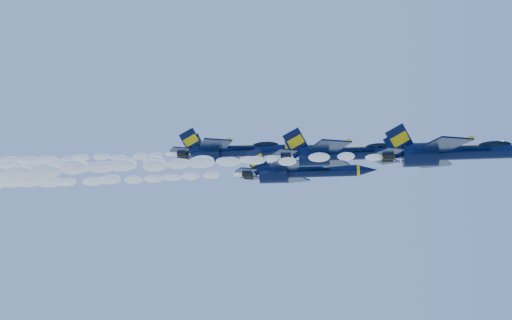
# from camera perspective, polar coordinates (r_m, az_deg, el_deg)

# --- Properties ---
(jet_lead) EXTENTS (15.23, 12.49, 5.66)m
(jet_lead) POSITION_cam_1_polar(r_m,az_deg,el_deg) (57.60, 19.06, 0.70)
(jet_lead) COLOR black
(smoke_trail_jet_lead) EXTENTS (56.39, 1.94, 1.75)m
(smoke_trail_jet_lead) POSITION_cam_1_polar(r_m,az_deg,el_deg) (61.06, -14.76, -0.79)
(smoke_trail_jet_lead) COLOR white
(jet_second) EXTENTS (15.44, 12.67, 5.74)m
(jet_second) POSITION_cam_1_polar(r_m,az_deg,el_deg) (62.54, 8.67, 0.63)
(jet_second) COLOR black
(smoke_trail_jet_second) EXTENTS (56.39, 1.97, 1.77)m
(smoke_trail_jet_second) POSITION_cam_1_polar(r_m,az_deg,el_deg) (71.00, -20.64, -0.69)
(smoke_trail_jet_second) COLOR white
(jet_third) EXTENTS (16.74, 13.73, 6.22)m
(jet_third) POSITION_cam_1_polar(r_m,az_deg,el_deg) (71.45, 4.48, -1.15)
(jet_third) COLOR black
(smoke_trail_jet_third) EXTENTS (56.39, 2.13, 1.92)m
(smoke_trail_jet_third) POSITION_cam_1_polar(r_m,az_deg,el_deg) (81.46, -21.18, -2.12)
(smoke_trail_jet_third) COLOR white
(jet_fourth) EXTENTS (18.39, 15.09, 6.83)m
(jet_fourth) POSITION_cam_1_polar(r_m,az_deg,el_deg) (82.05, -2.32, 0.89)
(jet_fourth) COLOR black
(smoke_trail_jet_fourth) EXTENTS (56.39, 2.34, 2.11)m
(smoke_trail_jet_fourth) POSITION_cam_1_polar(r_m,az_deg,el_deg) (95.13, -24.22, -0.21)
(smoke_trail_jet_fourth) COLOR white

